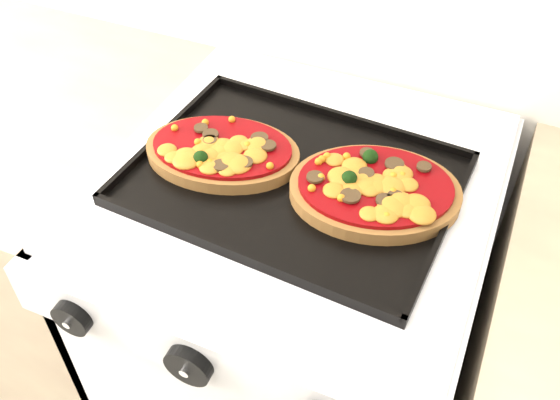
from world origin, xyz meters
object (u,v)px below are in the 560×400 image
at_px(pizza_right, 375,188).
at_px(pizza_left, 222,150).
at_px(baking_tray, 293,178).
at_px(stove, 294,339).

bearing_deg(pizza_right, pizza_left, -177.56).
xyz_separation_m(baking_tray, pizza_right, (0.12, 0.01, 0.02)).
bearing_deg(pizza_left, baking_tray, 0.20).
bearing_deg(baking_tray, pizza_left, -176.22).
bearing_deg(pizza_right, baking_tray, -175.42).
distance_m(stove, baking_tray, 0.47).
distance_m(stove, pizza_right, 0.50).
distance_m(baking_tray, pizza_left, 0.12).
distance_m(baking_tray, pizza_right, 0.13).
bearing_deg(stove, pizza_right, -5.57).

